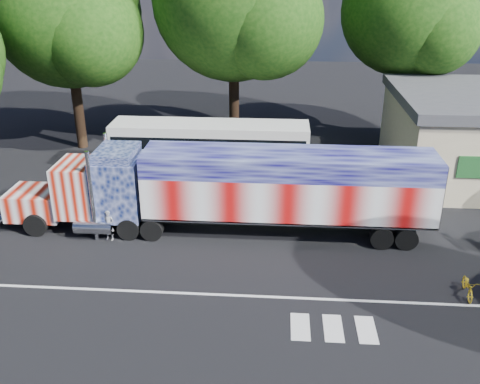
# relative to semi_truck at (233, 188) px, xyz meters

# --- Properties ---
(ground) EXTENTS (100.00, 100.00, 0.00)m
(ground) POSITION_rel_semi_truck_xyz_m (0.28, -2.48, -2.31)
(ground) COLOR black
(lane_markings) EXTENTS (30.00, 2.67, 0.01)m
(lane_markings) POSITION_rel_semi_truck_xyz_m (1.99, -6.25, -2.31)
(lane_markings) COLOR silver
(lane_markings) RESTS_ON ground
(semi_truck) EXTENTS (21.06, 3.33, 4.49)m
(semi_truck) POSITION_rel_semi_truck_xyz_m (0.00, 0.00, 0.00)
(semi_truck) COLOR black
(semi_truck) RESTS_ON ground
(coach_bus) EXTENTS (11.79, 2.74, 3.43)m
(coach_bus) POSITION_rel_semi_truck_xyz_m (-2.00, 6.97, -0.53)
(coach_bus) COLOR silver
(coach_bus) RESTS_ON ground
(woman) EXTENTS (0.62, 0.47, 1.53)m
(woman) POSITION_rel_semi_truck_xyz_m (-5.86, -1.28, -1.54)
(woman) COLOR slate
(woman) RESTS_ON ground
(bicycle) EXTENTS (0.70, 1.63, 0.83)m
(bicycle) POSITION_rel_semi_truck_xyz_m (9.81, -4.77, -1.90)
(bicycle) COLOR gold
(bicycle) RESTS_ON ground
(tree_n_mid) EXTENTS (11.04, 10.51, 15.22)m
(tree_n_mid) POSITION_rel_semi_truck_xyz_m (-0.88, 12.97, 7.60)
(tree_n_mid) COLOR black
(tree_n_mid) RESTS_ON ground
(tree_ne_a) EXTENTS (9.32, 8.87, 13.51)m
(tree_ne_a) POSITION_rel_semi_truck_xyz_m (10.74, 15.96, 6.71)
(tree_ne_a) COLOR black
(tree_ne_a) RESTS_ON ground
(tree_nw_a) EXTENTS (10.12, 9.64, 13.96)m
(tree_nw_a) POSITION_rel_semi_truck_xyz_m (-11.69, 11.96, 6.77)
(tree_nw_a) COLOR black
(tree_nw_a) RESTS_ON ground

